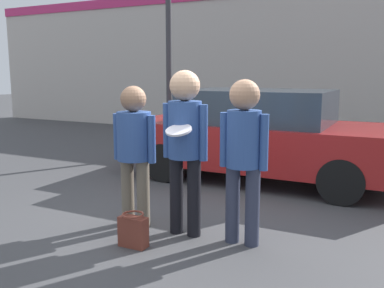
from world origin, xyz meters
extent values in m
plane|color=#3F3F42|center=(0.00, 0.00, 0.00)|extent=(56.00, 56.00, 0.00)
cube|color=beige|center=(0.00, 7.95, 2.12)|extent=(24.00, 0.18, 4.25)
cylinder|color=#665B4C|center=(-0.61, -0.21, 0.39)|extent=(0.15, 0.15, 0.79)
cylinder|color=#665B4C|center=(-0.39, -0.21, 0.39)|extent=(0.15, 0.15, 0.79)
cylinder|color=#2D4C8C|center=(-0.50, -0.21, 1.07)|extent=(0.40, 0.40, 0.56)
cylinder|color=#2D4C8C|center=(-0.74, -0.21, 1.05)|extent=(0.09, 0.09, 0.54)
cylinder|color=#2D4C8C|center=(-0.26, -0.21, 1.05)|extent=(0.09, 0.09, 0.54)
sphere|color=#8C664C|center=(-0.50, -0.21, 1.50)|extent=(0.30, 0.30, 0.30)
cylinder|color=black|center=(0.05, -0.21, 0.44)|extent=(0.15, 0.15, 0.87)
cylinder|color=black|center=(0.27, -0.21, 0.44)|extent=(0.15, 0.15, 0.87)
cylinder|color=#2D4C8C|center=(0.16, -0.21, 1.18)|extent=(0.36, 0.36, 0.62)
cylinder|color=#2D4C8C|center=(-0.06, -0.21, 1.16)|extent=(0.09, 0.09, 0.60)
cylinder|color=#2D4C8C|center=(0.38, -0.21, 1.16)|extent=(0.09, 0.09, 0.60)
sphere|color=tan|center=(0.16, -0.21, 1.66)|extent=(0.33, 0.33, 0.33)
cylinder|color=silver|center=(0.22, -0.47, 1.21)|extent=(0.27, 0.27, 0.10)
cylinder|color=#2D3347|center=(0.71, -0.17, 0.41)|extent=(0.15, 0.15, 0.83)
cylinder|color=#2D3347|center=(0.93, -0.17, 0.41)|extent=(0.15, 0.15, 0.83)
cylinder|color=#2D4C8C|center=(0.82, -0.17, 1.12)|extent=(0.35, 0.35, 0.59)
cylinder|color=#2D4C8C|center=(0.60, -0.17, 1.10)|extent=(0.09, 0.09, 0.57)
cylinder|color=#2D4C8C|center=(1.03, -0.17, 1.10)|extent=(0.09, 0.09, 0.57)
sphere|color=tan|center=(0.82, -0.17, 1.57)|extent=(0.31, 0.31, 0.31)
cube|color=maroon|center=(0.15, 2.59, 0.62)|extent=(4.52, 1.91, 0.69)
cube|color=#28333D|center=(0.06, 2.59, 1.24)|extent=(2.35, 1.65, 0.55)
cylinder|color=black|center=(1.55, 3.45, 0.32)|extent=(0.64, 0.22, 0.64)
cylinder|color=black|center=(1.55, 1.73, 0.32)|extent=(0.64, 0.22, 0.64)
cylinder|color=black|center=(-1.25, 3.45, 0.32)|extent=(0.64, 0.22, 0.64)
cylinder|color=black|center=(-1.25, 1.73, 0.32)|extent=(0.64, 0.22, 0.64)
cylinder|color=#38383D|center=(-2.36, 3.82, 2.77)|extent=(0.12, 0.12, 5.55)
cube|color=brown|center=(-0.16, -0.77, 0.16)|extent=(0.30, 0.14, 0.32)
torus|color=brown|center=(-0.16, -0.77, 0.35)|extent=(0.23, 0.23, 0.02)
camera|label=1|loc=(2.30, -4.26, 1.79)|focal=40.00mm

